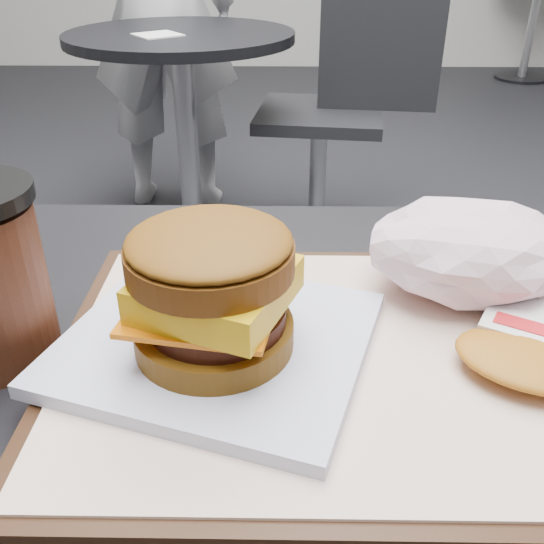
{
  "coord_description": "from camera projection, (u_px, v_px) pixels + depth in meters",
  "views": [
    {
      "loc": [
        -0.04,
        -0.3,
        1.03
      ],
      "look_at": [
        -0.05,
        0.05,
        0.83
      ],
      "focal_mm": 40.0,
      "sensor_mm": 36.0,
      "label": 1
    }
  ],
  "objects": [
    {
      "name": "crumpled_wrapper",
      "position": [
        471.0,
        251.0,
        0.45
      ],
      "size": [
        0.15,
        0.12,
        0.07
      ],
      "primitive_type": null,
      "color": "white",
      "rests_on": "serving_tray"
    },
    {
      "name": "serving_tray",
      "position": [
        345.0,
        362.0,
        0.4
      ],
      "size": [
        0.38,
        0.28,
        0.02
      ],
      "color": "black",
      "rests_on": "customer_table"
    },
    {
      "name": "napkin",
      "position": [
        158.0,
        35.0,
        1.76
      ],
      "size": [
        0.17,
        0.17,
        0.0
      ],
      "primitive_type": "cube",
      "rotation": [
        0.0,
        0.0,
        0.63
      ],
      "color": "white",
      "rests_on": "neighbor_table"
    },
    {
      "name": "patron",
      "position": [
        159.0,
        1.0,
        2.23
      ],
      "size": [
        0.58,
        0.38,
        1.57
      ],
      "primitive_type": "imported",
      "rotation": [
        0.0,
        0.0,
        3.13
      ],
      "color": "silver",
      "rests_on": "ground"
    },
    {
      "name": "neighbor_chair",
      "position": [
        340.0,
        100.0,
        2.06
      ],
      "size": [
        0.62,
        0.47,
        0.88
      ],
      "color": "#AFAFB4",
      "rests_on": "ground"
    },
    {
      "name": "breakfast_sandwich",
      "position": [
        214.0,
        303.0,
        0.37
      ],
      "size": [
        0.23,
        0.22,
        0.09
      ],
      "color": "white",
      "rests_on": "serving_tray"
    },
    {
      "name": "neighbor_table",
      "position": [
        184.0,
        98.0,
        1.93
      ],
      "size": [
        0.7,
        0.7,
        0.75
      ],
      "color": "black",
      "rests_on": "ground"
    },
    {
      "name": "hash_brown",
      "position": [
        543.0,
        346.0,
        0.38
      ],
      "size": [
        0.14,
        0.12,
        0.02
      ],
      "color": "white",
      "rests_on": "serving_tray"
    }
  ]
}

